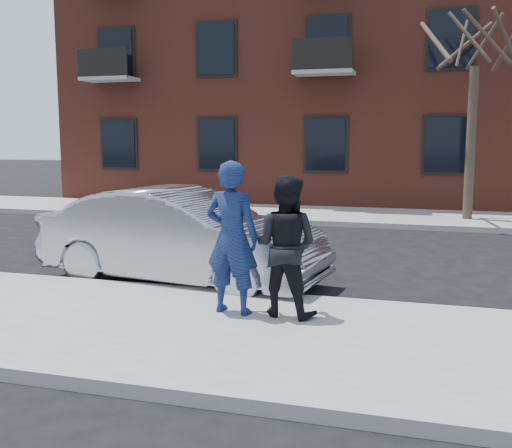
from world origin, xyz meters
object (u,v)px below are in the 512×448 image
(silver_sedan, at_px, (182,237))
(man_hoodie, at_px, (232,238))
(street_tree, at_px, (477,21))
(man_peacoat, at_px, (285,246))

(silver_sedan, xyz_separation_m, man_hoodie, (1.49, -1.84, 0.35))
(street_tree, relative_size, man_peacoat, 3.76)
(man_hoodie, bearing_deg, silver_sedan, -44.17)
(street_tree, xyz_separation_m, man_peacoat, (-2.79, -10.44, -4.47))
(street_tree, relative_size, man_hoodie, 3.42)
(street_tree, height_order, silver_sedan, street_tree)
(silver_sedan, bearing_deg, man_peacoat, -120.78)
(street_tree, bearing_deg, man_peacoat, -104.94)
(silver_sedan, bearing_deg, man_hoodie, -133.10)
(silver_sedan, distance_m, man_hoodie, 2.39)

